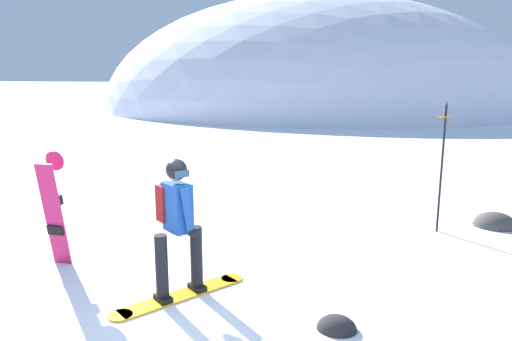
{
  "coord_description": "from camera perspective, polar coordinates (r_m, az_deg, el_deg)",
  "views": [
    {
      "loc": [
        2.12,
        -4.3,
        2.67
      ],
      "look_at": [
        -0.09,
        3.66,
        1.0
      ],
      "focal_mm": 33.35,
      "sensor_mm": 36.0,
      "label": 1
    }
  ],
  "objects": [
    {
      "name": "piste_marker_near",
      "position": [
        8.59,
        21.44,
        1.24
      ],
      "size": [
        0.2,
        0.2,
        2.24
      ],
      "color": "black",
      "rests_on": "ground"
    },
    {
      "name": "ground_plane",
      "position": [
        5.49,
        -9.85,
        -17.87
      ],
      "size": [
        300.0,
        300.0,
        0.0
      ],
      "primitive_type": "plane",
      "color": "white"
    },
    {
      "name": "ridge_peak_main",
      "position": [
        38.8,
        6.57,
        7.43
      ],
      "size": [
        32.72,
        29.45,
        17.33
      ],
      "color": "white",
      "rests_on": "ground"
    },
    {
      "name": "spare_snowboard",
      "position": [
        7.21,
        -23.06,
        -4.28
      ],
      "size": [
        0.28,
        0.29,
        1.64
      ],
      "color": "#D11E5B",
      "rests_on": "ground"
    },
    {
      "name": "rock_dark",
      "position": [
        5.42,
        9.65,
        -18.26
      ],
      "size": [
        0.43,
        0.37,
        0.3
      ],
      "color": "#282628",
      "rests_on": "ground"
    },
    {
      "name": "snowboarder_main",
      "position": [
        5.78,
        -9.45,
        -6.38
      ],
      "size": [
        1.18,
        1.55,
        1.71
      ],
      "color": "orange",
      "rests_on": "ground"
    },
    {
      "name": "rock_mid",
      "position": [
        9.59,
        26.7,
        -6.0
      ],
      "size": [
        0.74,
        0.63,
        0.52
      ],
      "color": "#4C4742",
      "rests_on": "ground"
    }
  ]
}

